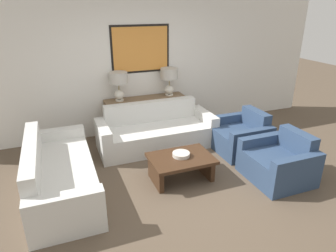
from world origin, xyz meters
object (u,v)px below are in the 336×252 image
(table_lamp_left, at_px, (118,81))
(armchair_near_back_wall, at_px, (240,137))
(couch_by_back_wall, at_px, (156,132))
(coffee_table, at_px, (181,163))
(console_table, at_px, (146,116))
(couch_by_side, at_px, (59,175))
(decorative_bowl, at_px, (181,154))
(table_lamp_right, at_px, (169,77))
(armchair_near_camera, at_px, (279,163))

(table_lamp_left, distance_m, armchair_near_back_wall, 2.51)
(couch_by_back_wall, height_order, coffee_table, couch_by_back_wall)
(table_lamp_left, distance_m, couch_by_back_wall, 1.21)
(console_table, distance_m, armchair_near_back_wall, 1.96)
(table_lamp_left, height_order, couch_by_back_wall, table_lamp_left)
(couch_by_side, relative_size, decorative_bowl, 8.15)
(couch_by_side, distance_m, armchair_near_back_wall, 3.17)
(table_lamp_right, bearing_deg, coffee_table, -106.10)
(table_lamp_right, bearing_deg, console_table, 180.00)
(table_lamp_right, bearing_deg, armchair_near_camera, -70.44)
(couch_by_side, height_order, coffee_table, couch_by_side)
(console_table, height_order, table_lamp_left, table_lamp_left)
(couch_by_back_wall, bearing_deg, table_lamp_left, 128.66)
(coffee_table, relative_size, armchair_near_back_wall, 1.02)
(console_table, relative_size, armchair_near_camera, 1.75)
(decorative_bowl, relative_size, armchair_near_camera, 0.28)
(decorative_bowl, bearing_deg, armchair_near_camera, -21.39)
(couch_by_back_wall, xyz_separation_m, couch_by_side, (-1.78, -0.94, 0.00))
(table_lamp_right, xyz_separation_m, decorative_bowl, (-0.54, -1.87, -0.74))
(console_table, distance_m, decorative_bowl, 1.87)
(table_lamp_right, relative_size, armchair_near_camera, 0.60)
(couch_by_side, xyz_separation_m, armchair_near_back_wall, (3.16, 0.21, -0.01))
(console_table, bearing_deg, table_lamp_left, 180.00)
(coffee_table, distance_m, armchair_near_back_wall, 1.50)
(console_table, relative_size, table_lamp_right, 2.90)
(decorative_bowl, bearing_deg, couch_by_side, 170.97)
(table_lamp_right, bearing_deg, couch_by_back_wall, -128.66)
(table_lamp_right, xyz_separation_m, armchair_near_back_wall, (0.86, -1.38, -0.88))
(table_lamp_left, relative_size, couch_by_side, 0.26)
(table_lamp_left, distance_m, armchair_near_camera, 3.20)
(couch_by_side, height_order, armchair_near_camera, couch_by_side)
(decorative_bowl, bearing_deg, armchair_near_back_wall, 19.35)
(console_table, distance_m, table_lamp_left, 0.93)
(couch_by_back_wall, distance_m, armchair_near_camera, 2.24)
(console_table, height_order, couch_by_side, couch_by_side)
(console_table, bearing_deg, armchair_near_camera, -60.29)
(armchair_near_camera, bearing_deg, decorative_bowl, 158.61)
(console_table, xyz_separation_m, couch_by_back_wall, (0.00, -0.65, -0.11))
(table_lamp_left, bearing_deg, couch_by_back_wall, -51.34)
(couch_by_back_wall, xyz_separation_m, decorative_bowl, (-0.02, -1.22, 0.13))
(table_lamp_left, xyz_separation_m, table_lamp_right, (1.04, 0.00, 0.00))
(table_lamp_left, distance_m, decorative_bowl, 2.08)
(table_lamp_right, distance_m, armchair_near_camera, 2.71)
(armchair_near_back_wall, xyz_separation_m, armchair_near_camera, (0.00, -1.04, 0.00))
(console_table, distance_m, armchair_near_camera, 2.79)
(couch_by_back_wall, bearing_deg, decorative_bowl, -90.74)
(table_lamp_right, relative_size, decorative_bowl, 2.11)
(couch_by_side, bearing_deg, couch_by_back_wall, 27.78)
(couch_by_back_wall, bearing_deg, console_table, 90.00)
(couch_by_back_wall, relative_size, armchair_near_back_wall, 2.32)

